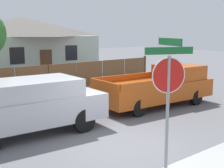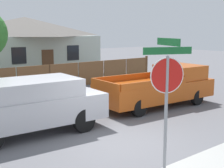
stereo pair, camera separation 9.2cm
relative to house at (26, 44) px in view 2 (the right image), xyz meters
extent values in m
plane|color=slate|center=(-4.43, -16.63, -2.26)|extent=(80.00, 80.00, 0.00)
cube|color=brown|center=(-2.97, -7.66, -1.54)|extent=(1.85, 0.06, 1.43)
cube|color=brown|center=(-1.04, -7.66, -1.54)|extent=(1.85, 0.06, 1.43)
cube|color=brown|center=(0.89, -7.66, -1.54)|extent=(1.85, 0.06, 1.43)
cube|color=brown|center=(2.82, -7.66, -1.54)|extent=(1.85, 0.06, 1.43)
cube|color=brown|center=(4.75, -7.66, -1.54)|extent=(1.85, 0.06, 1.43)
cube|color=brown|center=(5.71, -7.66, -1.49)|extent=(0.12, 0.12, 1.53)
cube|color=#B2C1B7|center=(0.00, 0.00, -0.80)|extent=(9.27, 7.21, 2.91)
pyramid|color=#5B5651|center=(0.00, 0.00, 1.38)|extent=(10.01, 7.79, 1.45)
cube|color=black|center=(-2.09, -3.62, -0.57)|extent=(1.00, 0.04, 1.10)
cube|color=black|center=(2.09, -3.62, -0.57)|extent=(1.00, 0.04, 1.10)
cube|color=brown|center=(0.00, -3.62, -1.26)|extent=(0.90, 0.04, 2.00)
cube|color=#B7B7BC|center=(-6.13, -14.13, -1.46)|extent=(4.97, 2.33, 0.84)
cube|color=#B7B7BC|center=(-6.25, -14.12, -0.76)|extent=(3.51, 2.07, 0.56)
cube|color=black|center=(-4.64, -14.23, -0.76)|extent=(0.18, 1.77, 0.47)
cylinder|color=black|center=(-4.57, -13.34, -1.86)|extent=(0.79, 0.22, 0.79)
cylinder|color=black|center=(-4.69, -15.12, -1.86)|extent=(0.79, 0.22, 0.79)
cube|color=#B74C14|center=(-0.22, -14.13, -1.54)|extent=(5.61, 2.41, 0.78)
cube|color=#B74C14|center=(1.29, -14.23, -0.83)|extent=(1.88, 1.99, 0.64)
cube|color=#B74C14|center=(-1.07, -13.10, -1.01)|extent=(3.44, 0.32, 0.27)
cube|color=#B74C14|center=(-1.21, -15.03, -1.01)|extent=(3.44, 0.32, 0.27)
cube|color=#B74C14|center=(-2.91, -13.94, -1.01)|extent=(0.21, 1.94, 0.27)
cylinder|color=black|center=(1.54, -13.34, -1.91)|extent=(0.69, 0.22, 0.69)
cylinder|color=black|center=(1.42, -15.16, -1.91)|extent=(0.69, 0.22, 0.69)
cylinder|color=black|center=(-1.85, -13.10, -1.91)|extent=(0.69, 0.22, 0.69)
cylinder|color=black|center=(-1.97, -14.92, -1.91)|extent=(0.69, 0.22, 0.69)
cylinder|color=gray|center=(-5.31, -19.19, -0.85)|extent=(0.07, 0.07, 2.82)
cylinder|color=red|center=(-5.31, -19.19, 0.15)|extent=(0.67, 0.29, 0.71)
cylinder|color=white|center=(-5.31, -19.19, 0.15)|extent=(0.71, 0.30, 0.76)
cube|color=#19602D|center=(-5.31, -19.19, 0.66)|extent=(1.02, 0.43, 0.15)
cube|color=#19602D|center=(-5.31, -19.19, 0.84)|extent=(0.39, 0.92, 0.15)
camera|label=1|loc=(-10.29, -23.38, 1.07)|focal=50.00mm
camera|label=2|loc=(-10.22, -23.44, 1.07)|focal=50.00mm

